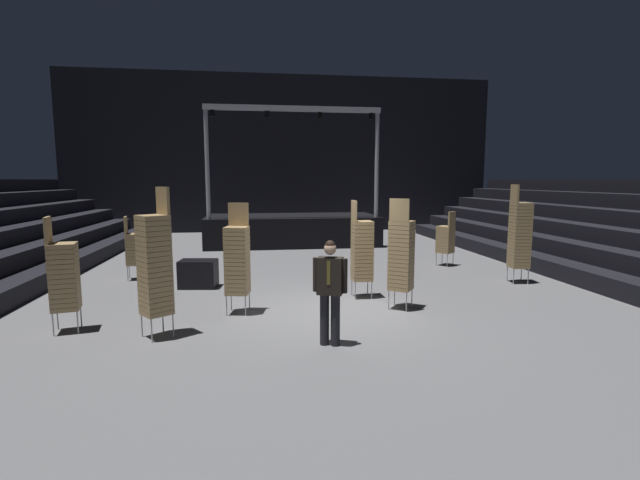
# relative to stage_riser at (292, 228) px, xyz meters

# --- Properties ---
(ground_plane) EXTENTS (22.00, 30.00, 0.10)m
(ground_plane) POSITION_rel_stage_riser_xyz_m (0.00, -9.93, -0.72)
(ground_plane) COLOR slate
(arena_end_wall) EXTENTS (22.00, 0.30, 8.00)m
(arena_end_wall) POSITION_rel_stage_riser_xyz_m (0.00, 5.07, 3.33)
(arena_end_wall) COLOR black
(arena_end_wall) RESTS_ON ground_plane
(stage_riser) EXTENTS (7.00, 3.21, 5.44)m
(stage_riser) POSITION_rel_stage_riser_xyz_m (0.00, 0.00, 0.00)
(stage_riser) COLOR black
(stage_riser) RESTS_ON ground_plane
(man_with_tie) EXTENTS (0.56, 0.36, 1.72)m
(man_with_tie) POSITION_rel_stage_riser_xyz_m (-0.31, -11.91, 0.30)
(man_with_tie) COLOR black
(man_with_tie) RESTS_ON ground_plane
(chair_stack_front_left) EXTENTS (0.52, 0.52, 2.05)m
(chair_stack_front_left) POSITION_rel_stage_riser_xyz_m (-4.82, -10.62, 0.36)
(chair_stack_front_left) COLOR #B2B5BA
(chair_stack_front_left) RESTS_ON ground_plane
(chair_stack_front_right) EXTENTS (0.44, 0.44, 2.22)m
(chair_stack_front_right) POSITION_rel_stage_riser_xyz_m (0.89, -8.98, 0.44)
(chair_stack_front_right) COLOR #B2B5BA
(chair_stack_front_right) RESTS_ON ground_plane
(chair_stack_mid_left) EXTENTS (0.52, 0.52, 2.22)m
(chair_stack_mid_left) POSITION_rel_stage_riser_xyz_m (-1.86, -9.86, 0.44)
(chair_stack_mid_left) COLOR #B2B5BA
(chair_stack_mid_left) RESTS_ON ground_plane
(chair_stack_mid_right) EXTENTS (0.49, 0.49, 2.56)m
(chair_stack_mid_right) POSITION_rel_stage_riser_xyz_m (5.29, -8.08, 0.61)
(chair_stack_mid_right) COLOR #B2B5BA
(chair_stack_mid_right) RESTS_ON ground_plane
(chair_stack_mid_centre) EXTENTS (0.62, 0.62, 1.71)m
(chair_stack_mid_centre) POSITION_rel_stage_riser_xyz_m (4.40, -5.50, 0.19)
(chair_stack_mid_centre) COLOR #B2B5BA
(chair_stack_mid_centre) RESTS_ON ground_plane
(chair_stack_rear_left) EXTENTS (0.50, 0.50, 1.71)m
(chair_stack_rear_left) POSITION_rel_stage_riser_xyz_m (-4.73, -6.28, 0.19)
(chair_stack_rear_left) COLOR #B2B5BA
(chair_stack_rear_left) RESTS_ON ground_plane
(chair_stack_rear_right) EXTENTS (0.61, 0.61, 2.31)m
(chair_stack_rear_right) POSITION_rel_stage_riser_xyz_m (1.49, -10.00, 0.48)
(chair_stack_rear_right) COLOR #B2B5BA
(chair_stack_rear_right) RESTS_ON ground_plane
(chair_stack_rear_centre) EXTENTS (0.62, 0.62, 2.56)m
(chair_stack_rear_centre) POSITION_rel_stage_riser_xyz_m (-3.17, -11.12, 0.61)
(chair_stack_rear_centre) COLOR #B2B5BA
(chair_stack_rear_centre) RESTS_ON ground_plane
(equipment_road_case) EXTENTS (0.97, 0.71, 0.69)m
(equipment_road_case) POSITION_rel_stage_riser_xyz_m (-2.93, -7.47, -0.33)
(equipment_road_case) COLOR black
(equipment_road_case) RESTS_ON ground_plane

